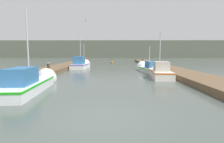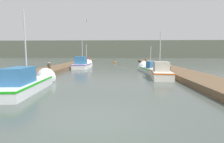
{
  "view_description": "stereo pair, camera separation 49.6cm",
  "coord_description": "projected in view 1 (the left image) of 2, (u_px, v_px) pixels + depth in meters",
  "views": [
    {
      "loc": [
        0.36,
        -5.35,
        2.17
      ],
      "look_at": [
        0.18,
        10.56,
        0.4
      ],
      "focal_mm": 28.0,
      "sensor_mm": 36.0,
      "label": 1
    },
    {
      "loc": [
        0.85,
        -5.34,
        2.17
      ],
      "look_at": [
        0.18,
        10.56,
        0.4
      ],
      "focal_mm": 28.0,
      "sensor_mm": 36.0,
      "label": 2
    }
  ],
  "objects": [
    {
      "name": "fishing_boat_1",
      "position": [
        159.0,
        72.0,
        15.58
      ],
      "size": [
        1.85,
        5.44,
        4.3
      ],
      "rotation": [
        0.0,
        0.0,
        -0.07
      ],
      "color": "silver",
      "rests_on": "ground_plane"
    },
    {
      "name": "channel_buoy",
      "position": [
        112.0,
        62.0,
        35.1
      ],
      "size": [
        0.51,
        0.51,
        1.01
      ],
      "color": "#BF6513",
      "rests_on": "ground_plane"
    },
    {
      "name": "dock_left",
      "position": [
        57.0,
        68.0,
        21.51
      ],
      "size": [
        2.84,
        40.0,
        0.4
      ],
      "color": "brown",
      "rests_on": "ground_plane"
    },
    {
      "name": "fishing_boat_4",
      "position": [
        84.0,
        63.0,
        27.96
      ],
      "size": [
        1.81,
        4.58,
        3.89
      ],
      "rotation": [
        0.0,
        0.0,
        0.07
      ],
      "color": "silver",
      "rests_on": "ground_plane"
    },
    {
      "name": "fishing_boat_2",
      "position": [
        148.0,
        68.0,
        19.87
      ],
      "size": [
        2.18,
        5.33,
        3.38
      ],
      "rotation": [
        0.0,
        0.0,
        0.1
      ],
      "color": "silver",
      "rests_on": "ground_plane"
    },
    {
      "name": "dock_right",
      "position": [
        166.0,
        68.0,
        21.37
      ],
      "size": [
        2.84,
        40.0,
        0.4
      ],
      "color": "brown",
      "rests_on": "ground_plane"
    },
    {
      "name": "seagull_lead",
      "position": [
        85.0,
        21.0,
        18.54
      ],
      "size": [
        0.46,
        0.48,
        0.12
      ],
      "rotation": [
        0.0,
        0.0,
        5.46
      ],
      "color": "white"
    },
    {
      "name": "distant_shore_ridge",
      "position": [
        113.0,
        49.0,
        73.28
      ],
      "size": [
        120.0,
        16.0,
        6.57
      ],
      "color": "#565B4C",
      "rests_on": "ground_plane"
    },
    {
      "name": "mooring_piling_1",
      "position": [
        168.0,
        70.0,
        16.02
      ],
      "size": [
        0.35,
        0.35,
        0.99
      ],
      "color": "#473523",
      "rests_on": "ground_plane"
    },
    {
      "name": "mooring_piling_0",
      "position": [
        143.0,
        61.0,
        30.69
      ],
      "size": [
        0.23,
        0.23,
        1.1
      ],
      "color": "#473523",
      "rests_on": "ground_plane"
    },
    {
      "name": "fishing_boat_3",
      "position": [
        81.0,
        64.0,
        23.61
      ],
      "size": [
        2.0,
        4.78,
        4.8
      ],
      "rotation": [
        0.0,
        0.0,
        -0.06
      ],
      "color": "silver",
      "rests_on": "ground_plane"
    },
    {
      "name": "fishing_boat_0",
      "position": [
        31.0,
        82.0,
        10.03
      ],
      "size": [
        1.93,
        5.97,
        4.94
      ],
      "rotation": [
        0.0,
        0.0,
        0.07
      ],
      "color": "silver",
      "rests_on": "ground_plane"
    },
    {
      "name": "ground_plane",
      "position": [
        103.0,
        121.0,
        5.56
      ],
      "size": [
        200.0,
        200.0,
        0.0
      ],
      "color": "#47514C"
    },
    {
      "name": "mooring_piling_2",
      "position": [
        49.0,
        70.0,
        15.43
      ],
      "size": [
        0.28,
        0.28,
        1.24
      ],
      "color": "#473523",
      "rests_on": "ground_plane"
    }
  ]
}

